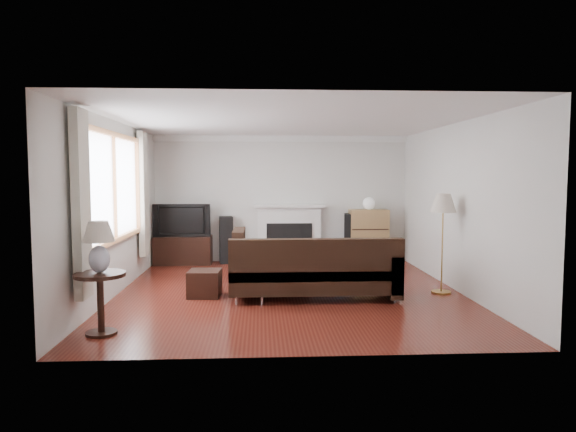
{
  "coord_description": "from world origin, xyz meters",
  "views": [
    {
      "loc": [
        -0.42,
        -7.49,
        1.72
      ],
      "look_at": [
        0.0,
        0.3,
        1.1
      ],
      "focal_mm": 32.0,
      "sensor_mm": 36.0,
      "label": 1
    }
  ],
  "objects": [
    {
      "name": "table_lamp",
      "position": [
        -2.15,
        -1.95,
        0.95
      ],
      "size": [
        0.34,
        0.34,
        0.55
      ],
      "primitive_type": "cube",
      "color": "silver",
      "rests_on": "side_table"
    },
    {
      "name": "floor_lamp",
      "position": [
        2.22,
        -0.23,
        0.73
      ],
      "size": [
        0.4,
        0.4,
        1.46
      ],
      "primitive_type": "cube",
      "rotation": [
        0.0,
        0.0,
        0.06
      ],
      "color": "#B0863D",
      "rests_on": "ground"
    },
    {
      "name": "speaker_right",
      "position": [
        1.37,
        2.54,
        0.48
      ],
      "size": [
        0.31,
        0.36,
        0.96
      ],
      "primitive_type": "cube",
      "rotation": [
        0.0,
        0.0,
        -0.16
      ],
      "color": "black",
      "rests_on": "ground"
    },
    {
      "name": "room",
      "position": [
        0.0,
        0.0,
        1.25
      ],
      "size": [
        5.1,
        5.6,
        2.54
      ],
      "color": "#591C13",
      "rests_on": "ground"
    },
    {
      "name": "window",
      "position": [
        -2.45,
        -0.2,
        1.55
      ],
      "size": [
        0.12,
        2.74,
        1.54
      ],
      "primitive_type": "cube",
      "color": "brown",
      "rests_on": "room"
    },
    {
      "name": "fireplace",
      "position": [
        0.15,
        2.64,
        0.57
      ],
      "size": [
        1.4,
        0.26,
        1.15
      ],
      "primitive_type": "cube",
      "color": "white",
      "rests_on": "room"
    },
    {
      "name": "coffee_table",
      "position": [
        0.38,
        1.03,
        0.19
      ],
      "size": [
        1.12,
        0.86,
        0.39
      ],
      "primitive_type": "cube",
      "rotation": [
        0.0,
        0.0,
        0.37
      ],
      "color": "#986449",
      "rests_on": "ground"
    },
    {
      "name": "side_table",
      "position": [
        -2.15,
        -1.95,
        0.34
      ],
      "size": [
        0.54,
        0.54,
        0.68
      ],
      "primitive_type": "cube",
      "color": "black",
      "rests_on": "ground"
    },
    {
      "name": "curtain_far",
      "position": [
        -2.4,
        1.32,
        1.4
      ],
      "size": [
        0.1,
        0.35,
        2.1
      ],
      "primitive_type": "cube",
      "color": "beige",
      "rests_on": "room"
    },
    {
      "name": "globe_lamp",
      "position": [
        1.72,
        2.53,
        1.16
      ],
      "size": [
        0.24,
        0.24,
        0.24
      ],
      "primitive_type": "sphere",
      "color": "white",
      "rests_on": "bookshelf"
    },
    {
      "name": "tv_stand",
      "position": [
        -1.92,
        2.47,
        0.27
      ],
      "size": [
        1.09,
        0.49,
        0.55
      ],
      "primitive_type": "cube",
      "color": "black",
      "rests_on": "ground"
    },
    {
      "name": "television",
      "position": [
        -1.92,
        2.47,
        0.86
      ],
      "size": [
        1.09,
        0.14,
        0.63
      ],
      "primitive_type": "imported",
      "color": "black",
      "rests_on": "tv_stand"
    },
    {
      "name": "footstool",
      "position": [
        -1.22,
        -0.24,
        0.19
      ],
      "size": [
        0.47,
        0.47,
        0.37
      ],
      "primitive_type": "cube",
      "rotation": [
        0.0,
        0.0,
        -0.06
      ],
      "color": "black",
      "rests_on": "ground"
    },
    {
      "name": "curtain_near",
      "position": [
        -2.4,
        -1.72,
        1.4
      ],
      "size": [
        0.1,
        0.35,
        2.1
      ],
      "primitive_type": "cube",
      "color": "beige",
      "rests_on": "room"
    },
    {
      "name": "sectional_sofa",
      "position": [
        0.32,
        -0.4,
        0.41
      ],
      "size": [
        2.54,
        1.85,
        0.82
      ],
      "primitive_type": "cube",
      "color": "black",
      "rests_on": "ground"
    },
    {
      "name": "bookshelf",
      "position": [
        1.72,
        2.53,
        0.52
      ],
      "size": [
        0.76,
        0.36,
        1.04
      ],
      "primitive_type": "cube",
      "color": "#9D7849",
      "rests_on": "ground"
    },
    {
      "name": "speaker_left",
      "position": [
        -1.09,
        2.55,
        0.46
      ],
      "size": [
        0.29,
        0.34,
        0.91
      ],
      "primitive_type": "cube",
      "rotation": [
        0.0,
        0.0,
        0.14
      ],
      "color": "black",
      "rests_on": "ground"
    }
  ]
}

